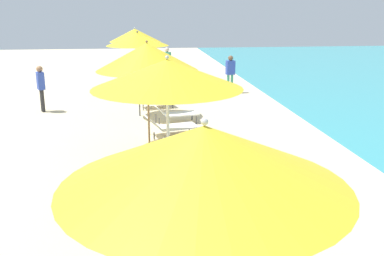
{
  "coord_description": "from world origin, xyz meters",
  "views": [
    {
      "loc": [
        -0.43,
        0.77,
        3.48
      ],
      "look_at": [
        0.48,
        8.29,
        1.37
      ],
      "focal_mm": 40.39,
      "sensor_mm": 36.0,
      "label": 1
    }
  ],
  "objects_px": {
    "lounger_fourth_shoreside": "(171,126)",
    "lounger_farthest_shoreside": "(156,83)",
    "lounger_third_shoreside": "(189,176)",
    "lounger_fourth_inland": "(191,153)",
    "lounger_third_inland": "(219,234)",
    "person_walking_far": "(230,71)",
    "person_walking_mid": "(41,84)",
    "lounger_fifth_inland": "(175,113)",
    "lounger_fifth_shoreside": "(155,100)",
    "umbrella_third": "(167,74)",
    "umbrella_farthest": "(135,35)",
    "umbrella_fourth": "(147,57)",
    "umbrella_fifth": "(137,39)",
    "person_walking_near": "(167,61)",
    "umbrella_second": "(204,157)"
  },
  "relations": [
    {
      "from": "person_walking_mid",
      "to": "person_walking_far",
      "type": "distance_m",
      "value": 7.62
    },
    {
      "from": "umbrella_fifth",
      "to": "person_walking_far",
      "type": "relative_size",
      "value": 1.77
    },
    {
      "from": "lounger_third_inland",
      "to": "lounger_fourth_shoreside",
      "type": "height_order",
      "value": "lounger_third_inland"
    },
    {
      "from": "lounger_third_shoreside",
      "to": "lounger_fifth_shoreside",
      "type": "bearing_deg",
      "value": 98.11
    },
    {
      "from": "lounger_third_inland",
      "to": "lounger_fourth_inland",
      "type": "bearing_deg",
      "value": 85.22
    },
    {
      "from": "umbrella_third",
      "to": "lounger_farthest_shoreside",
      "type": "relative_size",
      "value": 2.26
    },
    {
      "from": "lounger_third_inland",
      "to": "lounger_fifth_shoreside",
      "type": "xyz_separation_m",
      "value": [
        -0.57,
        9.72,
        -0.01
      ]
    },
    {
      "from": "umbrella_farthest",
      "to": "lounger_farthest_shoreside",
      "type": "distance_m",
      "value": 2.59
    },
    {
      "from": "lounger_fourth_inland",
      "to": "umbrella_fifth",
      "type": "bearing_deg",
      "value": 106.49
    },
    {
      "from": "lounger_fifth_shoreside",
      "to": "lounger_farthest_shoreside",
      "type": "distance_m",
      "value": 3.72
    },
    {
      "from": "umbrella_farthest",
      "to": "lounger_farthest_shoreside",
      "type": "height_order",
      "value": "umbrella_farthest"
    },
    {
      "from": "lounger_fourth_shoreside",
      "to": "lounger_farthest_shoreside",
      "type": "xyz_separation_m",
      "value": [
        -0.13,
        7.27,
        -0.01
      ]
    },
    {
      "from": "person_walking_far",
      "to": "umbrella_farthest",
      "type": "bearing_deg",
      "value": 78.59
    },
    {
      "from": "lounger_third_inland",
      "to": "lounger_fifth_inland",
      "type": "distance_m",
      "value": 7.43
    },
    {
      "from": "lounger_fourth_inland",
      "to": "umbrella_fifth",
      "type": "distance_m",
      "value": 5.48
    },
    {
      "from": "lounger_fourth_inland",
      "to": "lounger_fifth_shoreside",
      "type": "bearing_deg",
      "value": 99.01
    },
    {
      "from": "umbrella_fifth",
      "to": "lounger_fifth_inland",
      "type": "xyz_separation_m",
      "value": [
        1.08,
        -1.11,
        -2.18
      ]
    },
    {
      "from": "lounger_fourth_inland",
      "to": "umbrella_fourth",
      "type": "bearing_deg",
      "value": 128.63
    },
    {
      "from": "lounger_fourth_shoreside",
      "to": "lounger_fourth_inland",
      "type": "distance_m",
      "value": 2.53
    },
    {
      "from": "person_walking_far",
      "to": "umbrella_third",
      "type": "bearing_deg",
      "value": 153.0
    },
    {
      "from": "lounger_farthest_shoreside",
      "to": "umbrella_fifth",
      "type": "bearing_deg",
      "value": -100.07
    },
    {
      "from": "lounger_third_shoreside",
      "to": "lounger_third_inland",
      "type": "bearing_deg",
      "value": -80.53
    },
    {
      "from": "lounger_third_inland",
      "to": "person_walking_far",
      "type": "bearing_deg",
      "value": 73.18
    },
    {
      "from": "lounger_third_shoreside",
      "to": "lounger_third_inland",
      "type": "xyz_separation_m",
      "value": [
        0.18,
        -2.29,
        -0.01
      ]
    },
    {
      "from": "lounger_fourth_inland",
      "to": "umbrella_farthest",
      "type": "xyz_separation_m",
      "value": [
        -1.24,
        8.62,
        2.11
      ]
    },
    {
      "from": "umbrella_second",
      "to": "person_walking_mid",
      "type": "relative_size",
      "value": 1.68
    },
    {
      "from": "umbrella_second",
      "to": "person_walking_near",
      "type": "xyz_separation_m",
      "value": [
        0.83,
        17.56,
        -1.32
      ]
    },
    {
      "from": "lounger_farthest_shoreside",
      "to": "lounger_fourth_shoreside",
      "type": "bearing_deg",
      "value": -90.57
    },
    {
      "from": "lounger_fourth_inland",
      "to": "person_walking_mid",
      "type": "xyz_separation_m",
      "value": [
        -4.48,
        5.92,
        0.65
      ]
    },
    {
      "from": "person_walking_far",
      "to": "person_walking_mid",
      "type": "bearing_deg",
      "value": 99.86
    },
    {
      "from": "person_walking_far",
      "to": "lounger_third_shoreside",
      "type": "bearing_deg",
      "value": 153.52
    },
    {
      "from": "umbrella_third",
      "to": "umbrella_fourth",
      "type": "xyz_separation_m",
      "value": [
        -0.23,
        3.9,
        -0.15
      ]
    },
    {
      "from": "lounger_fifth_shoreside",
      "to": "person_walking_mid",
      "type": "height_order",
      "value": "person_walking_mid"
    },
    {
      "from": "umbrella_third",
      "to": "umbrella_fourth",
      "type": "distance_m",
      "value": 3.91
    },
    {
      "from": "umbrella_second",
      "to": "lounger_third_inland",
      "type": "relative_size",
      "value": 1.71
    },
    {
      "from": "lounger_fourth_shoreside",
      "to": "person_walking_far",
      "type": "distance_m",
      "value": 6.75
    },
    {
      "from": "person_walking_near",
      "to": "lounger_fifth_inland",
      "type": "bearing_deg",
      "value": -136.85
    },
    {
      "from": "umbrella_third",
      "to": "person_walking_mid",
      "type": "xyz_separation_m",
      "value": [
        -3.79,
        8.53,
        -1.54
      ]
    },
    {
      "from": "umbrella_fourth",
      "to": "umbrella_second",
      "type": "bearing_deg",
      "value": -87.67
    },
    {
      "from": "lounger_third_inland",
      "to": "person_walking_near",
      "type": "height_order",
      "value": "person_walking_near"
    },
    {
      "from": "umbrella_fourth",
      "to": "lounger_fifth_inland",
      "type": "height_order",
      "value": "umbrella_fourth"
    },
    {
      "from": "lounger_third_inland",
      "to": "person_walking_far",
      "type": "xyz_separation_m",
      "value": [
        2.71,
        12.18,
        0.65
      ]
    },
    {
      "from": "lounger_fifth_inland",
      "to": "person_walking_near",
      "type": "height_order",
      "value": "person_walking_near"
    },
    {
      "from": "lounger_third_shoreside",
      "to": "lounger_fourth_inland",
      "type": "distance_m",
      "value": 1.37
    },
    {
      "from": "umbrella_third",
      "to": "person_walking_far",
      "type": "relative_size",
      "value": 1.77
    },
    {
      "from": "umbrella_farthest",
      "to": "person_walking_far",
      "type": "distance_m",
      "value": 4.19
    },
    {
      "from": "lounger_fourth_inland",
      "to": "lounger_farthest_shoreside",
      "type": "xyz_separation_m",
      "value": [
        -0.41,
        9.78,
        -0.05
      ]
    },
    {
      "from": "lounger_fifth_inland",
      "to": "lounger_farthest_shoreside",
      "type": "xyz_separation_m",
      "value": [
        -0.35,
        6.0,
        -0.07
      ]
    },
    {
      "from": "lounger_fifth_shoreside",
      "to": "person_walking_near",
      "type": "relative_size",
      "value": 0.86
    },
    {
      "from": "lounger_fifth_inland",
      "to": "person_walking_mid",
      "type": "distance_m",
      "value": 4.94
    }
  ]
}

